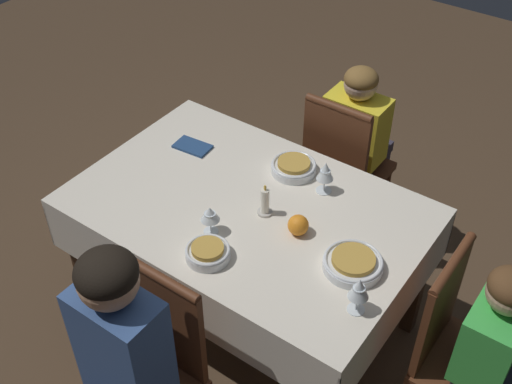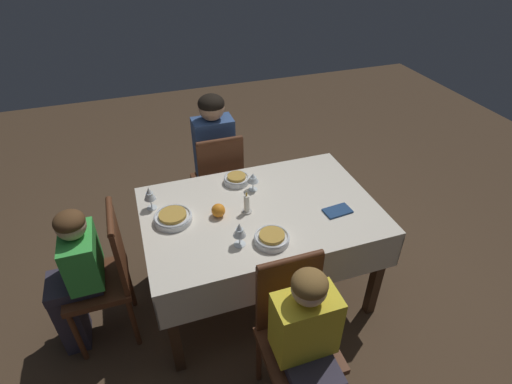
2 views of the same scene
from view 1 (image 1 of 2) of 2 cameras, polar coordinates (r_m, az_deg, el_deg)
The scene contains 17 objects.
ground_plane at distance 3.21m, azimuth -0.66°, elevation -11.18°, with size 8.00×8.00×0.00m, color #4C3826.
dining_table at distance 2.72m, azimuth -0.77°, elevation -2.56°, with size 1.44×0.96×0.75m.
chair_north at distance 2.44m, azimuth -9.34°, elevation -15.32°, with size 0.37×0.38×0.94m.
chair_west at distance 2.57m, azimuth 17.52°, elevation -13.25°, with size 0.38×0.37×0.94m.
chair_south at distance 3.26m, azimuth 7.70°, elevation 2.28°, with size 0.37×0.38×0.94m.
person_adult_denim at distance 2.26m, azimuth -12.39°, elevation -15.45°, with size 0.30×0.34×1.19m.
person_child_green at distance 2.54m, azimuth 21.11°, elevation -14.33°, with size 0.33×0.30×0.99m.
person_child_yellow at distance 3.35m, azimuth 9.13°, elevation 4.31°, with size 0.30×0.33×1.03m.
bowl_north at distance 2.43m, azimuth -4.30°, elevation -5.35°, with size 0.17×0.17×0.06m.
wine_glass_north at distance 2.49m, azimuth -4.11°, elevation -2.02°, with size 0.08×0.08×0.13m.
bowl_west at distance 2.41m, azimuth 8.63°, elevation -6.25°, with size 0.23×0.23×0.06m.
wine_glass_west at distance 2.22m, azimuth 9.14°, elevation -8.52°, with size 0.07×0.07×0.16m.
bowl_south at distance 2.82m, azimuth 3.38°, elevation 2.27°, with size 0.20×0.20×0.06m.
wine_glass_south at distance 2.68m, azimuth 6.18°, elevation 1.79°, with size 0.07×0.07×0.15m.
candle_centerpiece at distance 2.59m, azimuth 0.81°, elevation -0.97°, with size 0.06×0.06×0.15m.
orange_fruit at distance 2.51m, azimuth 3.77°, elevation -2.95°, with size 0.08×0.08×0.08m, color orange.
napkin_red_folded at distance 2.98m, azimuth -5.66°, elevation 4.05°, with size 0.18×0.12×0.01m.
Camera 1 is at (-1.19, 1.60, 2.51)m, focal length 45.00 mm.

